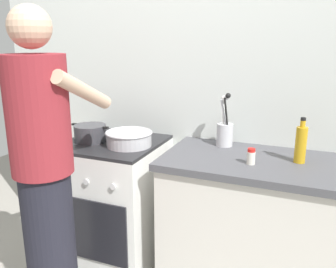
{
  "coord_description": "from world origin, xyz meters",
  "views": [
    {
      "loc": [
        0.83,
        -1.77,
        1.55
      ],
      "look_at": [
        0.05,
        0.12,
        1.0
      ],
      "focal_mm": 38.1,
      "sensor_mm": 36.0,
      "label": 1
    }
  ],
  "objects": [
    {
      "name": "utensil_crock",
      "position": [
        0.34,
        0.34,
        0.99
      ],
      "size": [
        0.1,
        0.1,
        0.33
      ],
      "color": "silver",
      "rests_on": "countertop"
    },
    {
      "name": "pot",
      "position": [
        -0.49,
        0.11,
        0.95
      ],
      "size": [
        0.27,
        0.21,
        0.11
      ],
      "color": "#38383D",
      "rests_on": "stove_range"
    },
    {
      "name": "oil_bottle",
      "position": [
        0.79,
        0.19,
        1.0
      ],
      "size": [
        0.06,
        0.06,
        0.25
      ],
      "color": "gold",
      "rests_on": "countertop"
    },
    {
      "name": "person",
      "position": [
        -0.39,
        -0.45,
        0.86
      ],
      "size": [
        0.41,
        0.5,
        1.7
      ],
      "color": "black",
      "rests_on": "ground"
    },
    {
      "name": "back_wall",
      "position": [
        0.2,
        0.5,
        1.25
      ],
      "size": [
        3.2,
        0.1,
        2.5
      ],
      "color": "silver",
      "rests_on": "ground"
    },
    {
      "name": "countertop",
      "position": [
        0.55,
        0.15,
        0.45
      ],
      "size": [
        1.0,
        0.6,
        0.9
      ],
      "color": "silver",
      "rests_on": "ground"
    },
    {
      "name": "mixing_bowl",
      "position": [
        -0.21,
        0.11,
        0.95
      ],
      "size": [
        0.29,
        0.29,
        0.09
      ],
      "color": "#B7B7BC",
      "rests_on": "stove_range"
    },
    {
      "name": "spice_bottle",
      "position": [
        0.55,
        0.06,
        0.94
      ],
      "size": [
        0.04,
        0.04,
        0.09
      ],
      "color": "silver",
      "rests_on": "countertop"
    },
    {
      "name": "stove_range",
      "position": [
        -0.35,
        0.15,
        0.45
      ],
      "size": [
        0.6,
        0.62,
        0.9
      ],
      "color": "white",
      "rests_on": "ground"
    }
  ]
}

